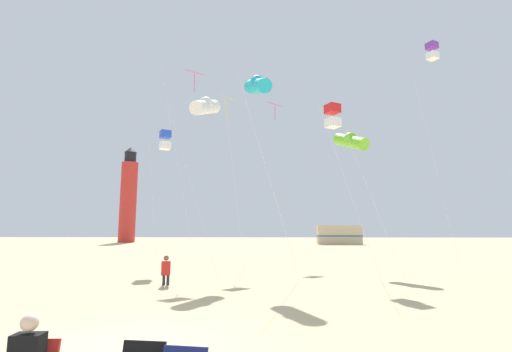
{
  "coord_description": "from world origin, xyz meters",
  "views": [
    {
      "loc": [
        2.72,
        -6.81,
        2.13
      ],
      "look_at": [
        1.83,
        11.61,
        4.85
      ],
      "focal_mm": 25.68,
      "sensor_mm": 36.0,
      "label": 1
    }
  ],
  "objects": [
    {
      "name": "kite_tube_white",
      "position": [
        -0.7,
        10.92,
        8.35
      ],
      "size": [
        2.71,
        2.97,
        9.05
      ],
      "color": "silver",
      "rests_on": "ground"
    },
    {
      "name": "lighthouse_distant",
      "position": [
        -22.72,
        56.02,
        7.84
      ],
      "size": [
        2.8,
        2.8,
        16.8
      ],
      "color": "red",
      "rests_on": "ground"
    },
    {
      "name": "kite_flyer_standing",
      "position": [
        -1.45,
        7.48,
        0.61
      ],
      "size": [
        0.42,
        0.55,
        1.16
      ],
      "rotation": [
        0.0,
        0.0,
        3.38
      ],
      "color": "red",
      "rests_on": "ground"
    },
    {
      "name": "kite_tube_lime",
      "position": [
        7.11,
        13.62,
        7.13
      ],
      "size": [
        3.05,
        3.44,
        7.83
      ],
      "color": "silver",
      "rests_on": "ground"
    },
    {
      "name": "kite_diamond_magenta",
      "position": [
        2.83,
        19.4,
        10.89
      ],
      "size": [
        3.43,
        2.78,
        11.65
      ],
      "color": "silver",
      "rests_on": "ground"
    },
    {
      "name": "rv_van_tan",
      "position": [
        12.4,
        48.71,
        1.39
      ],
      "size": [
        6.46,
        2.4,
        2.8
      ],
      "rotation": [
        0.0,
        0.0,
        0.01
      ],
      "color": "#C6B28C",
      "rests_on": "ground"
    },
    {
      "name": "kite_box_scarlet",
      "position": [
        5.62,
        10.51,
        7.61
      ],
      "size": [
        2.56,
        2.09,
        8.2
      ],
      "color": "silver",
      "rests_on": "ground"
    },
    {
      "name": "kite_diamond_gold",
      "position": [
        -0.11,
        14.95,
        9.87
      ],
      "size": [
        1.79,
        1.79,
        10.53
      ],
      "color": "silver",
      "rests_on": "ground"
    },
    {
      "name": "kite_box_blue",
      "position": [
        -3.79,
        14.41,
        7.49
      ],
      "size": [
        1.39,
        1.39,
        8.07
      ],
      "color": "silver",
      "rests_on": "ground"
    },
    {
      "name": "kite_box_violet",
      "position": [
        13.2,
        16.29,
        13.74
      ],
      "size": [
        1.99,
        1.99,
        14.35
      ],
      "color": "silver",
      "rests_on": "ground"
    },
    {
      "name": "kite_diamond_rainbow",
      "position": [
        -2.02,
        13.75,
        10.97
      ],
      "size": [
        2.61,
        2.44,
        11.73
      ],
      "color": "silver",
      "rests_on": "ground"
    },
    {
      "name": "kite_tube_cyan",
      "position": [
        1.98,
        10.06,
        9.07
      ],
      "size": [
        2.67,
        3.12,
        9.77
      ],
      "color": "silver",
      "rests_on": "ground"
    },
    {
      "name": "ground",
      "position": [
        0.0,
        0.0,
        0.0
      ],
      "size": [
        200.0,
        200.0,
        0.0
      ],
      "primitive_type": "plane",
      "color": "#CCB584"
    }
  ]
}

